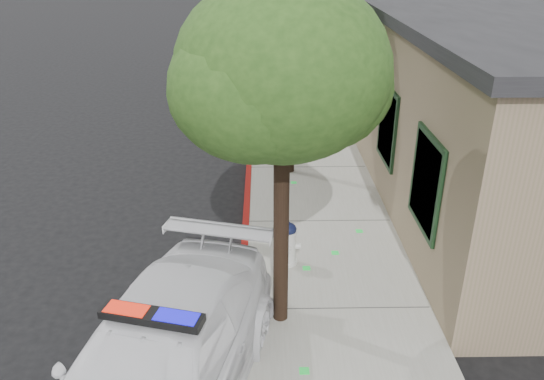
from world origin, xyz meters
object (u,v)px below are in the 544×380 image
Objects in this scene: clapboard_building at (468,67)px; fire_hydrant at (288,243)px; police_car at (158,368)px; street_tree_mid at (293,4)px; street_tree_near at (283,79)px.

clapboard_building reaches higher than fire_hydrant.
police_car is at bearing -112.13° from fire_hydrant.
street_tree_mid reaches higher than clapboard_building.
clapboard_building is 3.72× the size of police_car.
clapboard_building is 6.78m from street_tree_mid.
police_car is 3.76m from fire_hydrant.
street_tree_mid is (0.26, 4.41, 3.72)m from fire_hydrant.
street_tree_mid is (2.05, 7.71, 3.54)m from police_car.
clapboard_building is 3.79× the size of street_tree_mid.
clapboard_building is 13.39m from police_car.
police_car is at bearing -132.91° from street_tree_near.
clapboard_building is 11.15m from street_tree_near.
fire_hydrant is (1.79, 3.30, -0.18)m from police_car.
police_car is (-7.59, -10.95, -1.36)m from clapboard_building.
police_car is at bearing -104.86° from street_tree_mid.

